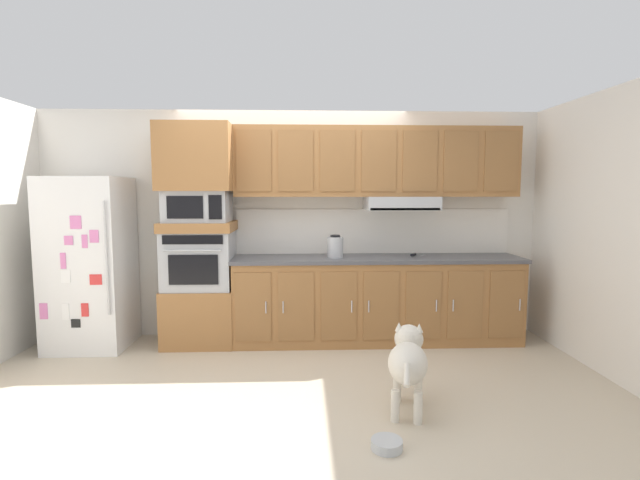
# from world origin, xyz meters

# --- Properties ---
(ground_plane) EXTENTS (9.60, 9.60, 0.00)m
(ground_plane) POSITION_xyz_m (0.00, 0.00, 0.00)
(ground_plane) COLOR beige
(back_kitchen_wall) EXTENTS (6.20, 0.12, 2.50)m
(back_kitchen_wall) POSITION_xyz_m (0.00, 1.11, 1.25)
(back_kitchen_wall) COLOR silver
(back_kitchen_wall) RESTS_ON ground
(side_panel_right) EXTENTS (0.12, 7.10, 2.50)m
(side_panel_right) POSITION_xyz_m (2.80, 0.00, 1.25)
(side_panel_right) COLOR white
(side_panel_right) RESTS_ON ground
(refrigerator) EXTENTS (0.76, 0.73, 1.76)m
(refrigerator) POSITION_xyz_m (-2.09, 0.68, 0.88)
(refrigerator) COLOR white
(refrigerator) RESTS_ON ground
(oven_base_cabinet) EXTENTS (0.74, 0.62, 0.60)m
(oven_base_cabinet) POSITION_xyz_m (-0.98, 0.75, 0.30)
(oven_base_cabinet) COLOR #996638
(oven_base_cabinet) RESTS_ON ground
(built_in_oven) EXTENTS (0.70, 0.62, 0.60)m
(built_in_oven) POSITION_xyz_m (-0.98, 0.75, 0.90)
(built_in_oven) COLOR #A8AAAF
(built_in_oven) RESTS_ON oven_base_cabinet
(appliance_mid_shelf) EXTENTS (0.74, 0.62, 0.10)m
(appliance_mid_shelf) POSITION_xyz_m (-0.98, 0.75, 1.25)
(appliance_mid_shelf) COLOR #996638
(appliance_mid_shelf) RESTS_ON built_in_oven
(microwave) EXTENTS (0.64, 0.54, 0.32)m
(microwave) POSITION_xyz_m (-0.98, 0.75, 1.46)
(microwave) COLOR #A8AAAF
(microwave) RESTS_ON appliance_mid_shelf
(appliance_upper_cabinet) EXTENTS (0.74, 0.62, 0.68)m
(appliance_upper_cabinet) POSITION_xyz_m (-0.98, 0.75, 1.96)
(appliance_upper_cabinet) COLOR #996638
(appliance_upper_cabinet) RESTS_ON microwave
(lower_cabinet_run) EXTENTS (3.03, 0.63, 0.88)m
(lower_cabinet_run) POSITION_xyz_m (0.90, 0.75, 0.44)
(lower_cabinet_run) COLOR #996638
(lower_cabinet_run) RESTS_ON ground
(countertop_slab) EXTENTS (3.07, 0.64, 0.04)m
(countertop_slab) POSITION_xyz_m (0.90, 0.75, 0.90)
(countertop_slab) COLOR #4C4C51
(countertop_slab) RESTS_ON lower_cabinet_run
(backsplash_panel) EXTENTS (3.07, 0.02, 0.50)m
(backsplash_panel) POSITION_xyz_m (0.90, 1.04, 1.17)
(backsplash_panel) COLOR silver
(backsplash_panel) RESTS_ON countertop_slab
(upper_cabinet_with_hood) EXTENTS (3.03, 0.48, 0.88)m
(upper_cabinet_with_hood) POSITION_xyz_m (0.92, 0.87, 1.90)
(upper_cabinet_with_hood) COLOR #996638
(upper_cabinet_with_hood) RESTS_ON backsplash_panel
(screwdriver) EXTENTS (0.17, 0.16, 0.03)m
(screwdriver) POSITION_xyz_m (1.31, 0.79, 0.93)
(screwdriver) COLOR black
(screwdriver) RESTS_ON countertop_slab
(electric_kettle) EXTENTS (0.17, 0.17, 0.24)m
(electric_kettle) POSITION_xyz_m (0.45, 0.70, 1.03)
(electric_kettle) COLOR #A8AAAF
(electric_kettle) RESTS_ON countertop_slab
(dog) EXTENTS (0.39, 0.87, 0.58)m
(dog) POSITION_xyz_m (0.88, -0.84, 0.37)
(dog) COLOR beige
(dog) RESTS_ON ground
(dog_food_bowl) EXTENTS (0.20, 0.20, 0.06)m
(dog_food_bowl) POSITION_xyz_m (0.63, -1.41, 0.03)
(dog_food_bowl) COLOR #B2B7BC
(dog_food_bowl) RESTS_ON ground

